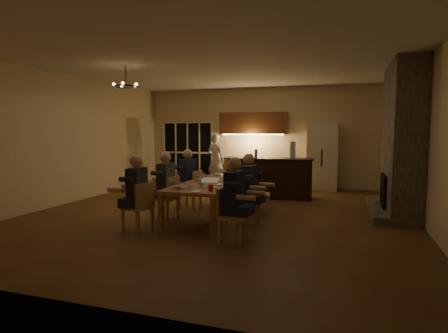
% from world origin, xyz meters
% --- Properties ---
extents(floor, '(9.00, 9.00, 0.00)m').
position_xyz_m(floor, '(0.00, 0.00, 0.00)').
color(floor, brown).
rests_on(floor, ground).
extents(back_wall, '(8.00, 0.04, 3.20)m').
position_xyz_m(back_wall, '(0.00, 4.52, 1.60)').
color(back_wall, beige).
rests_on(back_wall, ground).
extents(left_wall, '(0.04, 9.00, 3.20)m').
position_xyz_m(left_wall, '(-4.02, 0.00, 1.60)').
color(left_wall, beige).
rests_on(left_wall, ground).
extents(right_wall, '(0.04, 9.00, 3.20)m').
position_xyz_m(right_wall, '(4.02, 0.00, 1.60)').
color(right_wall, beige).
rests_on(right_wall, ground).
extents(ceiling, '(8.00, 9.00, 0.04)m').
position_xyz_m(ceiling, '(0.00, 0.00, 3.22)').
color(ceiling, white).
rests_on(ceiling, back_wall).
extents(french_doors, '(1.86, 0.08, 2.10)m').
position_xyz_m(french_doors, '(-2.70, 4.47, 1.05)').
color(french_doors, black).
rests_on(french_doors, ground).
extents(fireplace, '(0.58, 2.50, 3.20)m').
position_xyz_m(fireplace, '(3.70, 1.20, 1.60)').
color(fireplace, '#73665A').
rests_on(fireplace, ground).
extents(kitchenette, '(2.24, 0.68, 2.40)m').
position_xyz_m(kitchenette, '(-0.30, 4.20, 1.20)').
color(kitchenette, brown).
rests_on(kitchenette, ground).
extents(refrigerator, '(0.90, 0.68, 2.00)m').
position_xyz_m(refrigerator, '(1.90, 4.15, 1.00)').
color(refrigerator, '#EBE5C5').
rests_on(refrigerator, ground).
extents(dining_table, '(1.10, 3.07, 0.75)m').
position_xyz_m(dining_table, '(-0.02, -0.28, 0.38)').
color(dining_table, '#B57348').
rests_on(dining_table, ground).
extents(bar_island, '(2.08, 0.86, 1.08)m').
position_xyz_m(bar_island, '(0.79, 2.29, 0.54)').
color(bar_island, black).
rests_on(bar_island, ground).
extents(chair_left_near, '(0.55, 0.55, 0.89)m').
position_xyz_m(chair_left_near, '(-0.94, -1.82, 0.45)').
color(chair_left_near, tan).
rests_on(chair_left_near, ground).
extents(chair_left_mid, '(0.50, 0.50, 0.89)m').
position_xyz_m(chair_left_mid, '(-0.90, -0.82, 0.45)').
color(chair_left_mid, tan).
rests_on(chair_left_mid, ground).
extents(chair_left_far, '(0.47, 0.47, 0.89)m').
position_xyz_m(chair_left_far, '(-0.84, 0.31, 0.45)').
color(chair_left_far, tan).
rests_on(chair_left_far, ground).
extents(chair_right_near, '(0.47, 0.47, 0.89)m').
position_xyz_m(chair_right_near, '(0.89, -1.93, 0.45)').
color(chair_right_near, tan).
rests_on(chair_right_near, ground).
extents(chair_right_mid, '(0.48, 0.48, 0.89)m').
position_xyz_m(chair_right_mid, '(0.82, -0.73, 0.45)').
color(chair_right_mid, tan).
rests_on(chair_right_mid, ground).
extents(chair_right_far, '(0.51, 0.51, 0.89)m').
position_xyz_m(chair_right_far, '(0.82, 0.25, 0.45)').
color(chair_right_far, tan).
rests_on(chair_right_far, ground).
extents(person_left_near, '(0.63, 0.63, 1.38)m').
position_xyz_m(person_left_near, '(-0.93, -1.84, 0.69)').
color(person_left_near, '#24272F').
rests_on(person_left_near, ground).
extents(person_right_near, '(0.65, 0.65, 1.38)m').
position_xyz_m(person_right_near, '(0.88, -1.86, 0.69)').
color(person_right_near, '#1D2549').
rests_on(person_right_near, ground).
extents(person_left_mid, '(0.60, 0.60, 1.38)m').
position_xyz_m(person_left_mid, '(-0.88, -0.81, 0.69)').
color(person_left_mid, '#35393F').
rests_on(person_left_mid, ground).
extents(person_right_mid, '(0.68, 0.68, 1.38)m').
position_xyz_m(person_right_mid, '(0.85, -0.82, 0.69)').
color(person_right_mid, '#24272F').
rests_on(person_right_mid, ground).
extents(person_left_far, '(0.70, 0.70, 1.38)m').
position_xyz_m(person_left_far, '(-0.91, 0.36, 0.69)').
color(person_left_far, '#1D2549').
rests_on(person_left_far, ground).
extents(standing_person, '(0.72, 0.59, 1.72)m').
position_xyz_m(standing_person, '(-1.42, 3.77, 0.86)').
color(standing_person, silver).
rests_on(standing_person, ground).
extents(chandelier, '(0.53, 0.53, 0.03)m').
position_xyz_m(chandelier, '(-1.95, -0.51, 2.75)').
color(chandelier, black).
rests_on(chandelier, ceiling).
extents(laptop_a, '(0.42, 0.41, 0.23)m').
position_xyz_m(laptop_a, '(-0.28, -1.33, 0.86)').
color(laptop_a, silver).
rests_on(laptop_a, dining_table).
extents(laptop_b, '(0.35, 0.32, 0.23)m').
position_xyz_m(laptop_b, '(0.18, -1.15, 0.86)').
color(laptop_b, silver).
rests_on(laptop_b, dining_table).
extents(laptop_c, '(0.37, 0.34, 0.23)m').
position_xyz_m(laptop_c, '(-0.28, -0.20, 0.86)').
color(laptop_c, silver).
rests_on(laptop_c, dining_table).
extents(laptop_d, '(0.38, 0.35, 0.23)m').
position_xyz_m(laptop_d, '(0.21, -0.26, 0.86)').
color(laptop_d, silver).
rests_on(laptop_d, dining_table).
extents(laptop_e, '(0.39, 0.37, 0.23)m').
position_xyz_m(laptop_e, '(-0.20, 0.80, 0.86)').
color(laptop_e, silver).
rests_on(laptop_e, dining_table).
extents(laptop_f, '(0.35, 0.31, 0.23)m').
position_xyz_m(laptop_f, '(0.31, 0.71, 0.86)').
color(laptop_f, silver).
rests_on(laptop_f, dining_table).
extents(mug_front, '(0.08, 0.08, 0.10)m').
position_xyz_m(mug_front, '(-0.13, -0.81, 0.80)').
color(mug_front, silver).
rests_on(mug_front, dining_table).
extents(mug_mid, '(0.08, 0.08, 0.10)m').
position_xyz_m(mug_mid, '(0.13, 0.19, 0.80)').
color(mug_mid, silver).
rests_on(mug_mid, dining_table).
extents(mug_back, '(0.08, 0.08, 0.10)m').
position_xyz_m(mug_back, '(-0.33, 0.57, 0.80)').
color(mug_back, silver).
rests_on(mug_back, dining_table).
extents(redcup_near, '(0.08, 0.08, 0.12)m').
position_xyz_m(redcup_near, '(0.35, -1.54, 0.81)').
color(redcup_near, red).
rests_on(redcup_near, dining_table).
extents(redcup_mid, '(0.09, 0.09, 0.12)m').
position_xyz_m(redcup_mid, '(-0.38, 0.05, 0.81)').
color(redcup_mid, red).
rests_on(redcup_mid, dining_table).
extents(can_silver, '(0.07, 0.07, 0.12)m').
position_xyz_m(can_silver, '(-0.01, -1.05, 0.81)').
color(can_silver, '#B2B2B7').
rests_on(can_silver, dining_table).
extents(can_cola, '(0.07, 0.07, 0.12)m').
position_xyz_m(can_cola, '(-0.17, 1.15, 0.81)').
color(can_cola, '#3F0F0C').
rests_on(can_cola, dining_table).
extents(can_right, '(0.07, 0.07, 0.12)m').
position_xyz_m(can_right, '(0.43, 0.06, 0.81)').
color(can_right, '#B2B2B7').
rests_on(can_right, dining_table).
extents(plate_near, '(0.23, 0.23, 0.02)m').
position_xyz_m(plate_near, '(0.28, -0.78, 0.76)').
color(plate_near, silver).
rests_on(plate_near, dining_table).
extents(plate_left, '(0.23, 0.23, 0.02)m').
position_xyz_m(plate_left, '(-0.28, -1.10, 0.76)').
color(plate_left, silver).
rests_on(plate_left, dining_table).
extents(plate_far, '(0.22, 0.22, 0.02)m').
position_xyz_m(plate_far, '(0.44, 0.49, 0.76)').
color(plate_far, silver).
rests_on(plate_far, dining_table).
extents(notepad, '(0.15, 0.20, 0.01)m').
position_xyz_m(notepad, '(0.13, -1.66, 0.76)').
color(notepad, white).
rests_on(notepad, dining_table).
extents(bar_bottle, '(0.08, 0.08, 0.24)m').
position_xyz_m(bar_bottle, '(0.29, 2.17, 1.20)').
color(bar_bottle, '#99999E').
rests_on(bar_bottle, bar_island).
extents(bar_blender, '(0.16, 0.16, 0.44)m').
position_xyz_m(bar_blender, '(1.24, 2.36, 1.30)').
color(bar_blender, silver).
rests_on(bar_blender, bar_island).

